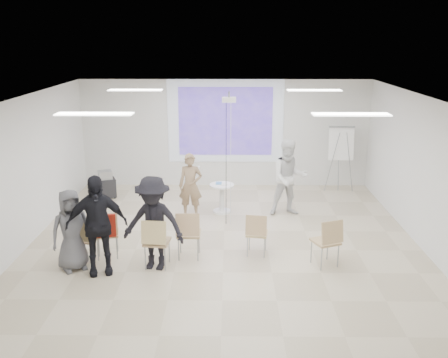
{
  "coord_description": "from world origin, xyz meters",
  "views": [
    {
      "loc": [
        0.11,
        -9.24,
        4.16
      ],
      "look_at": [
        0.0,
        0.8,
        1.25
      ],
      "focal_mm": 40.0,
      "sensor_mm": 36.0,
      "label": 1
    }
  ],
  "objects_px": {
    "audience_outer": "(71,225)",
    "chair_left_mid": "(107,231)",
    "audience_left": "(96,218)",
    "audience_mid": "(153,217)",
    "chair_center": "(188,231)",
    "player_left": "(190,181)",
    "av_cart": "(106,185)",
    "flipchart_easel": "(341,144)",
    "player_right": "(289,174)",
    "chair_right_far": "(328,239)",
    "chair_left_inner": "(156,239)",
    "chair_far_left": "(84,237)",
    "chair_right_inner": "(257,231)",
    "pedestal_table": "(222,196)",
    "laptop": "(157,240)"
  },
  "relations": [
    {
      "from": "audience_outer",
      "to": "chair_left_mid",
      "type": "bearing_deg",
      "value": 10.4
    },
    {
      "from": "audience_left",
      "to": "audience_mid",
      "type": "distance_m",
      "value": 1.0
    },
    {
      "from": "chair_center",
      "to": "audience_mid",
      "type": "height_order",
      "value": "audience_mid"
    },
    {
      "from": "player_left",
      "to": "audience_outer",
      "type": "distance_m",
      "value": 3.39
    },
    {
      "from": "chair_left_mid",
      "to": "av_cart",
      "type": "distance_m",
      "value": 3.83
    },
    {
      "from": "player_left",
      "to": "flipchart_easel",
      "type": "distance_m",
      "value": 4.43
    },
    {
      "from": "player_right",
      "to": "chair_right_far",
      "type": "height_order",
      "value": "player_right"
    },
    {
      "from": "chair_left_mid",
      "to": "chair_left_inner",
      "type": "distance_m",
      "value": 1.09
    },
    {
      "from": "chair_right_far",
      "to": "audience_mid",
      "type": "bearing_deg",
      "value": 159.45
    },
    {
      "from": "chair_far_left",
      "to": "audience_outer",
      "type": "height_order",
      "value": "audience_outer"
    },
    {
      "from": "chair_right_inner",
      "to": "audience_mid",
      "type": "distance_m",
      "value": 2.04
    },
    {
      "from": "chair_far_left",
      "to": "chair_left_inner",
      "type": "distance_m",
      "value": 1.44
    },
    {
      "from": "chair_right_inner",
      "to": "pedestal_table",
      "type": "bearing_deg",
      "value": 114.69
    },
    {
      "from": "pedestal_table",
      "to": "flipchart_easel",
      "type": "xyz_separation_m",
      "value": [
        3.19,
        1.72,
        0.94
      ]
    },
    {
      "from": "chair_center",
      "to": "flipchart_easel",
      "type": "xyz_separation_m",
      "value": [
        3.79,
        4.35,
        0.77
      ]
    },
    {
      "from": "chair_left_inner",
      "to": "chair_right_far",
      "type": "xyz_separation_m",
      "value": [
        3.16,
        0.08,
        -0.01
      ]
    },
    {
      "from": "player_left",
      "to": "chair_left_inner",
      "type": "relative_size",
      "value": 1.79
    },
    {
      "from": "chair_right_inner",
      "to": "audience_outer",
      "type": "distance_m",
      "value": 3.46
    },
    {
      "from": "flipchart_easel",
      "to": "chair_center",
      "type": "bearing_deg",
      "value": -128.95
    },
    {
      "from": "chair_far_left",
      "to": "chair_right_far",
      "type": "xyz_separation_m",
      "value": [
        4.56,
        -0.22,
        0.08
      ]
    },
    {
      "from": "chair_far_left",
      "to": "chair_right_far",
      "type": "bearing_deg",
      "value": 13.86
    },
    {
      "from": "chair_left_inner",
      "to": "chair_far_left",
      "type": "bearing_deg",
      "value": 173.28
    },
    {
      "from": "player_right",
      "to": "chair_right_far",
      "type": "bearing_deg",
      "value": -88.74
    },
    {
      "from": "chair_left_mid",
      "to": "laptop",
      "type": "distance_m",
      "value": 1.06
    },
    {
      "from": "chair_far_left",
      "to": "av_cart",
      "type": "height_order",
      "value": "chair_far_left"
    },
    {
      "from": "chair_far_left",
      "to": "laptop",
      "type": "bearing_deg",
      "value": 8.46
    },
    {
      "from": "player_left",
      "to": "laptop",
      "type": "bearing_deg",
      "value": -95.96
    },
    {
      "from": "chair_center",
      "to": "audience_outer",
      "type": "xyz_separation_m",
      "value": [
        -2.08,
        -0.45,
        0.28
      ]
    },
    {
      "from": "audience_left",
      "to": "player_right",
      "type": "bearing_deg",
      "value": 24.52
    },
    {
      "from": "chair_right_far",
      "to": "flipchart_easel",
      "type": "relative_size",
      "value": 0.52
    },
    {
      "from": "player_left",
      "to": "flipchart_easel",
      "type": "relative_size",
      "value": 0.95
    },
    {
      "from": "pedestal_table",
      "to": "av_cart",
      "type": "bearing_deg",
      "value": 160.2
    },
    {
      "from": "chair_far_left",
      "to": "audience_outer",
      "type": "relative_size",
      "value": 0.48
    },
    {
      "from": "laptop",
      "to": "player_right",
      "type": "bearing_deg",
      "value": -128.72
    },
    {
      "from": "chair_center",
      "to": "audience_left",
      "type": "xyz_separation_m",
      "value": [
        -1.57,
        -0.59,
        0.48
      ]
    },
    {
      "from": "chair_right_far",
      "to": "audience_mid",
      "type": "xyz_separation_m",
      "value": [
        -3.19,
        -0.08,
        0.44
      ]
    },
    {
      "from": "pedestal_table",
      "to": "chair_left_inner",
      "type": "height_order",
      "value": "chair_left_inner"
    },
    {
      "from": "player_right",
      "to": "chair_left_inner",
      "type": "xyz_separation_m",
      "value": [
        -2.75,
        -2.91,
        -0.44
      ]
    },
    {
      "from": "chair_left_inner",
      "to": "av_cart",
      "type": "bearing_deg",
      "value": 120.52
    },
    {
      "from": "chair_left_inner",
      "to": "chair_right_inner",
      "type": "relative_size",
      "value": 1.12
    },
    {
      "from": "laptop",
      "to": "audience_outer",
      "type": "xyz_separation_m",
      "value": [
        -1.52,
        -0.15,
        0.33
      ]
    },
    {
      "from": "chair_center",
      "to": "chair_right_far",
      "type": "relative_size",
      "value": 1.02
    },
    {
      "from": "chair_right_far",
      "to": "chair_center",
      "type": "bearing_deg",
      "value": 150.96
    },
    {
      "from": "chair_far_left",
      "to": "chair_right_inner",
      "type": "distance_m",
      "value": 3.28
    },
    {
      "from": "audience_outer",
      "to": "av_cart",
      "type": "distance_m",
      "value": 4.24
    },
    {
      "from": "chair_far_left",
      "to": "audience_left",
      "type": "bearing_deg",
      "value": -34.73
    },
    {
      "from": "chair_left_mid",
      "to": "chair_right_inner",
      "type": "bearing_deg",
      "value": -8.76
    },
    {
      "from": "player_left",
      "to": "flipchart_easel",
      "type": "bearing_deg",
      "value": 30.46
    },
    {
      "from": "chair_left_mid",
      "to": "audience_left",
      "type": "bearing_deg",
      "value": -101.91
    },
    {
      "from": "chair_center",
      "to": "chair_right_inner",
      "type": "xyz_separation_m",
      "value": [
        1.31,
        0.16,
        -0.06
      ]
    }
  ]
}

